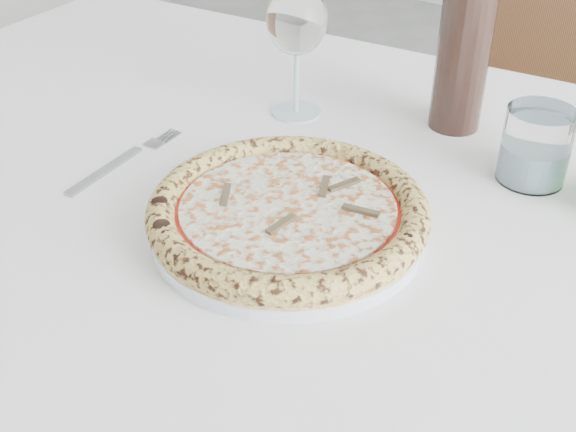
% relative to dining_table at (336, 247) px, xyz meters
% --- Properties ---
extents(dining_table, '(1.63, 1.05, 0.76)m').
position_rel_dining_table_xyz_m(dining_table, '(0.00, 0.00, 0.00)').
color(dining_table, brown).
rests_on(dining_table, floor).
extents(chair_far, '(0.53, 0.53, 0.93)m').
position_rel_dining_table_xyz_m(chair_far, '(-0.03, 0.78, -0.14)').
color(chair_far, brown).
rests_on(chair_far, floor).
extents(plate, '(0.29, 0.29, 0.02)m').
position_rel_dining_table_xyz_m(plate, '(0.00, -0.10, 0.09)').
color(plate, white).
rests_on(plate, dining_table).
extents(pizza, '(0.30, 0.30, 0.03)m').
position_rel_dining_table_xyz_m(pizza, '(-0.00, -0.10, 0.11)').
color(pizza, '#EFB36F').
rests_on(pizza, plate).
extents(fork, '(0.03, 0.18, 0.00)m').
position_rel_dining_table_xyz_m(fork, '(-0.25, -0.10, 0.08)').
color(fork, '#93979C').
rests_on(fork, dining_table).
extents(wine_glass, '(0.08, 0.08, 0.18)m').
position_rel_dining_table_xyz_m(wine_glass, '(-0.16, 0.14, 0.21)').
color(wine_glass, silver).
rests_on(wine_glass, dining_table).
extents(tumbler, '(0.08, 0.08, 0.09)m').
position_rel_dining_table_xyz_m(tumbler, '(0.17, 0.16, 0.12)').
color(tumbler, white).
rests_on(tumbler, dining_table).
extents(wine_bottle, '(0.07, 0.07, 0.28)m').
position_rel_dining_table_xyz_m(wine_bottle, '(0.04, 0.23, 0.20)').
color(wine_bottle, black).
rests_on(wine_bottle, dining_table).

